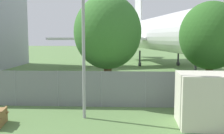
# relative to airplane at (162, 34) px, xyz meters

# --- Properties ---
(perimeter_fence) EXTENTS (56.07, 0.07, 2.09)m
(perimeter_fence) POSITION_rel_airplane_xyz_m (-6.49, -21.36, -3.46)
(perimeter_fence) COLOR gray
(perimeter_fence) RESTS_ON ground
(airplane) EXTENTS (31.02, 39.90, 14.04)m
(airplane) POSITION_rel_airplane_xyz_m (0.00, 0.00, 0.00)
(airplane) COLOR white
(airplane) RESTS_ON ground
(tree_near_hangar) EXTENTS (4.11, 4.11, 6.41)m
(tree_near_hangar) POSITION_rel_airplane_xyz_m (0.56, -18.47, -0.38)
(tree_near_hangar) COLOR #4C3823
(tree_near_hangar) RESTS_ON ground
(tree_far_right) EXTENTS (4.33, 4.33, 6.75)m
(tree_far_right) POSITION_rel_airplane_xyz_m (-6.24, -19.32, -0.17)
(tree_far_right) COLOR brown
(tree_far_right) RESTS_ON ground
(light_mast) EXTENTS (0.44, 0.44, 8.42)m
(light_mast) POSITION_rel_airplane_xyz_m (-7.15, -23.52, 0.58)
(light_mast) COLOR #99999E
(light_mast) RESTS_ON ground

